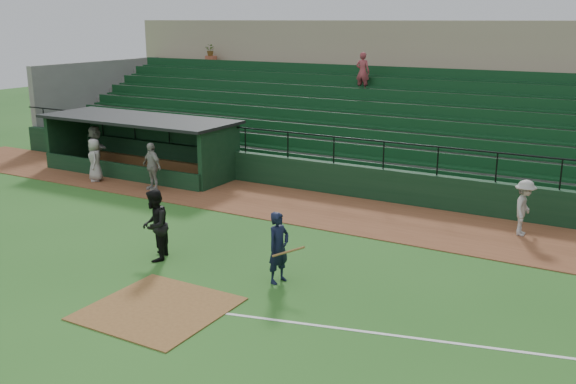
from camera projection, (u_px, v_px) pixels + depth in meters
The scene contains 12 objects.
ground at pixel (186, 294), 15.67m from camera, with size 90.00×90.00×0.00m, color #265C1E.
warning_track at pixel (331, 211), 22.36m from camera, with size 40.00×4.00×0.03m, color brown.
home_plate_dirt at pixel (158, 309), 14.83m from camera, with size 3.00×3.00×0.03m, color brown.
foul_line at pixel (541, 354), 12.82m from camera, with size 18.00×0.09×0.01m, color white.
stadium_structure at pixel (415, 115), 28.84m from camera, with size 38.00×13.08×6.40m.
dugout at pixel (146, 141), 28.02m from camera, with size 8.90×3.20×2.42m.
batter_at_plate at pixel (279, 248), 16.14m from camera, with size 1.08×0.75×1.85m.
umpire at pixel (155, 225), 17.64m from camera, with size 0.97×0.76×2.00m, color black.
runner at pixel (524, 208), 19.63m from camera, with size 1.12×0.64×1.74m, color #ABA5A0.
dugout_player_a at pixel (152, 166), 24.89m from camera, with size 1.09×0.45×1.86m, color #A9A59E.
dugout_player_b at pixel (95, 160), 26.28m from camera, with size 0.85×0.56×1.75m, color #A49F9A.
dugout_player_c at pixel (95, 147), 28.56m from camera, with size 1.75×0.56×1.89m, color #A49E99.
Camera 1 is at (9.39, -11.31, 6.46)m, focal length 40.18 mm.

